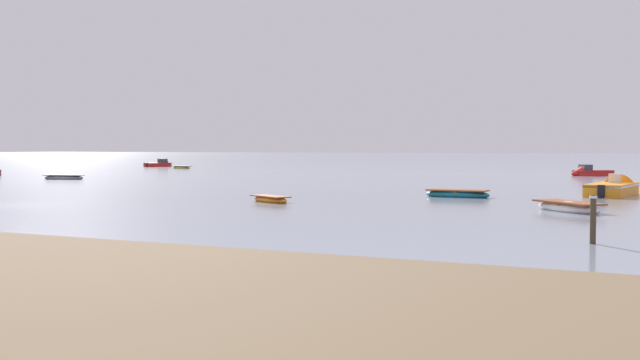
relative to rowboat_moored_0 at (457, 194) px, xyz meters
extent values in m
plane|color=gray|center=(-18.50, -15.61, -0.16)|extent=(800.00, 800.00, 0.00)
ellipsoid|color=#197084|center=(0.00, 0.00, -0.03)|extent=(3.89, 1.45, 0.61)
cube|color=brown|center=(0.00, 0.00, 0.23)|extent=(3.58, 1.41, 0.08)
cube|color=brown|center=(0.00, 0.00, 0.14)|extent=(0.28, 1.19, 0.06)
ellipsoid|color=white|center=(7.11, -7.50, -0.03)|extent=(3.72, 3.67, 0.61)
cube|color=brown|center=(7.11, -7.50, 0.23)|extent=(3.48, 3.43, 0.08)
cube|color=brown|center=(7.11, -7.50, 0.14)|extent=(1.01, 1.03, 0.06)
ellipsoid|color=gray|center=(-39.12, 8.62, -0.03)|extent=(3.99, 2.29, 0.60)
cube|color=#33383F|center=(-39.12, 8.62, 0.22)|extent=(3.69, 2.18, 0.08)
cube|color=#33383F|center=(-39.12, 8.62, 0.13)|extent=(0.55, 1.18, 0.06)
ellipsoid|color=orange|center=(-8.02, -8.20, -0.06)|extent=(3.02, 2.28, 0.46)
cube|color=brown|center=(-8.02, -8.20, 0.13)|extent=(2.81, 2.15, 0.06)
cube|color=brown|center=(-8.02, -8.20, 0.06)|extent=(0.60, 0.87, 0.05)
cube|color=orange|center=(8.14, 5.03, 0.08)|extent=(2.87, 5.34, 1.00)
cone|color=orange|center=(8.56, 7.65, 0.08)|extent=(2.22, 1.88, 2.00)
cube|color=silver|center=(8.15, 5.08, 0.46)|extent=(2.93, 5.46, 0.11)
cube|color=silver|center=(8.27, 5.80, 0.86)|extent=(0.73, 0.54, 0.55)
cube|color=black|center=(7.76, 2.58, 0.23)|extent=(0.44, 0.37, 0.71)
cube|color=red|center=(-60.03, 49.50, 0.03)|extent=(2.61, 4.34, 0.80)
cone|color=red|center=(-59.52, 51.56, 0.03)|extent=(1.86, 1.61, 1.60)
cube|color=#33383F|center=(-60.02, 49.55, 0.33)|extent=(2.66, 4.44, 0.09)
cube|color=#33383F|center=(-59.80, 50.44, 0.74)|extent=(1.46, 1.25, 0.62)
cube|color=#384751|center=(-59.68, 50.91, 0.79)|extent=(1.23, 0.50, 0.49)
cube|color=black|center=(-60.50, 47.58, 0.15)|extent=(0.37, 0.32, 0.57)
ellipsoid|color=gold|center=(-50.82, 42.99, -0.05)|extent=(3.48, 1.85, 0.52)
cube|color=#33383F|center=(-50.82, 42.99, 0.17)|extent=(3.21, 1.77, 0.07)
cube|color=#33383F|center=(-50.82, 42.99, 0.10)|extent=(0.43, 1.04, 0.05)
cube|color=red|center=(4.18, 38.77, 0.03)|extent=(4.03, 3.69, 0.76)
cone|color=red|center=(2.60, 37.50, 0.03)|extent=(1.91, 1.95, 1.53)
cube|color=#33383F|center=(4.14, 38.75, 0.31)|extent=(4.12, 3.77, 0.08)
cube|color=#33383F|center=(3.46, 38.19, 0.70)|extent=(1.48, 1.53, 0.59)
cube|color=#384751|center=(3.10, 37.90, 0.75)|extent=(0.89, 1.03, 0.47)
cube|color=black|center=(5.65, 39.97, 0.14)|extent=(0.38, 0.39, 0.54)
cylinder|color=#3E3323|center=(9.19, -19.23, 0.49)|extent=(0.18, 0.18, 1.63)
cylinder|color=silver|center=(9.19, -19.23, 1.24)|extent=(0.22, 0.22, 0.08)
camera|label=1|loc=(11.19, -42.69, 2.71)|focal=41.48mm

